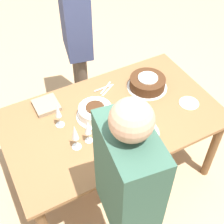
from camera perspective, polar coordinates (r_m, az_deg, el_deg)
ground_plane at (r=2.98m, az=0.00°, el=-10.70°), size 12.00×12.00×0.00m
dining_table at (r=2.46m, az=0.00°, el=-2.39°), size 1.66×0.99×0.75m
cake_center_white at (r=2.36m, az=-3.08°, el=0.04°), size 0.29×0.29×0.10m
cake_front_chocolate at (r=2.62m, az=6.49°, el=5.33°), size 0.34×0.34×0.11m
cake_back_decorated at (r=2.18m, az=5.08°, el=-4.72°), size 0.30×0.30×0.12m
wine_glass_near at (r=2.13m, az=-4.44°, el=-2.93°), size 0.06×0.06×0.21m
wine_glass_far at (r=2.10m, az=-6.78°, el=-3.89°), size 0.07×0.07×0.22m
wine_glass_extra at (r=2.26m, az=-9.86°, el=0.03°), size 0.07×0.07×0.21m
dessert_plate_left at (r=2.56m, az=13.89°, el=1.58°), size 0.16×0.16×0.01m
fork_pile at (r=2.61m, az=-1.18°, el=4.31°), size 0.19×0.13×0.01m
napkin_stack at (r=2.51m, az=-11.92°, el=1.23°), size 0.19×0.19×0.03m
person_cutting at (r=2.90m, az=-6.55°, el=14.33°), size 0.30×0.44×1.62m
person_watching at (r=1.69m, az=2.70°, el=-14.77°), size 0.27×0.43×1.68m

